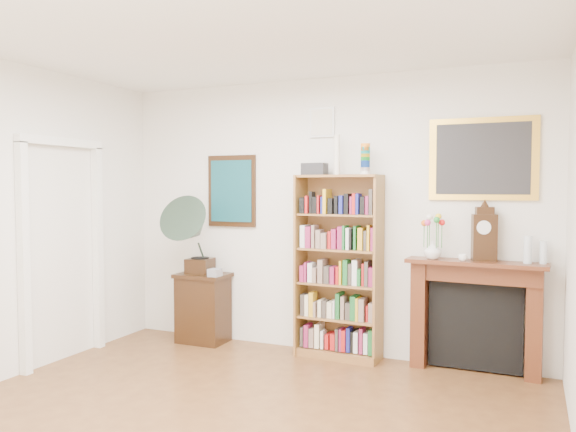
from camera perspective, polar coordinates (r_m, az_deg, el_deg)
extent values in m
cube|color=white|center=(3.68, -10.72, 20.36)|extent=(4.50, 5.00, 0.01)
cube|color=silver|center=(5.76, 3.52, 0.03)|extent=(4.50, 0.01, 2.80)
cube|color=white|center=(5.57, -25.27, -3.97)|extent=(0.08, 0.08, 2.10)
cube|color=white|center=(6.23, -18.75, -3.14)|extent=(0.08, 0.08, 2.10)
cube|color=white|center=(5.87, -22.04, 7.00)|extent=(0.08, 1.02, 0.08)
cube|color=black|center=(6.18, -5.73, 2.54)|extent=(0.58, 0.03, 0.78)
cube|color=#114954|center=(6.16, -5.81, 2.54)|extent=(0.50, 0.01, 0.67)
cube|color=white|center=(5.78, 3.49, 9.47)|extent=(0.26, 0.03, 0.30)
cube|color=silver|center=(5.76, 3.43, 9.49)|extent=(0.22, 0.01, 0.26)
cube|color=gold|center=(5.41, 19.15, 5.50)|extent=(0.95, 0.03, 0.75)
cube|color=#262628|center=(5.40, 19.14, 5.51)|extent=(0.82, 0.01, 0.65)
cube|color=brown|center=(5.72, 1.27, -4.96)|extent=(0.04, 0.29, 1.81)
cube|color=brown|center=(5.47, 9.18, -5.36)|extent=(0.04, 0.29, 1.81)
cube|color=brown|center=(5.52, 5.18, 4.06)|extent=(0.85, 0.34, 0.02)
cube|color=brown|center=(5.77, 5.10, -13.73)|extent=(0.85, 0.34, 0.08)
cube|color=brown|center=(5.71, 5.58, -4.98)|extent=(0.83, 0.06, 1.81)
cube|color=brown|center=(5.68, 5.11, -10.32)|extent=(0.80, 0.31, 0.02)
cube|color=brown|center=(5.61, 5.13, -6.90)|extent=(0.80, 0.31, 0.02)
cube|color=brown|center=(5.56, 5.15, -3.42)|extent=(0.80, 0.31, 0.02)
cube|color=brown|center=(5.53, 5.16, 0.12)|extent=(0.80, 0.31, 0.02)
cube|color=black|center=(6.27, -8.61, -9.20)|extent=(0.56, 0.41, 0.75)
cube|color=#461D10|center=(5.52, 13.22, -9.65)|extent=(0.15, 0.19, 1.00)
cube|color=#461D10|center=(5.44, 23.76, -10.02)|extent=(0.15, 0.19, 1.00)
cube|color=#461D10|center=(5.38, 18.52, -5.55)|extent=(1.14, 0.24, 0.16)
cube|color=#461D10|center=(5.33, 18.50, -4.54)|extent=(1.23, 0.35, 0.04)
cube|color=black|center=(5.53, 18.48, -10.57)|extent=(0.82, 0.09, 0.80)
cube|color=black|center=(6.25, -8.93, -5.00)|extent=(0.29, 0.29, 0.16)
cylinder|color=black|center=(6.24, -8.93, -4.23)|extent=(0.22, 0.22, 0.01)
cone|color=#304539|center=(6.07, -9.77, -1.09)|extent=(0.59, 0.70, 0.67)
cube|color=#A5A5B1|center=(5.99, -7.44, -5.72)|extent=(0.12, 0.12, 0.08)
cube|color=black|center=(5.34, 19.31, -2.08)|extent=(0.23, 0.17, 0.42)
cylinder|color=white|center=(5.27, 19.28, -1.11)|extent=(0.12, 0.05, 0.12)
cube|color=black|center=(5.32, 19.35, 0.47)|extent=(0.17, 0.13, 0.08)
imported|color=white|center=(5.34, 14.48, -3.38)|extent=(0.18, 0.18, 0.17)
imported|color=white|center=(5.27, 17.34, -4.06)|extent=(0.10, 0.10, 0.06)
cylinder|color=silver|center=(5.30, 23.18, -3.17)|extent=(0.07, 0.07, 0.24)
cylinder|color=silver|center=(5.33, 24.51, -3.37)|extent=(0.06, 0.06, 0.20)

